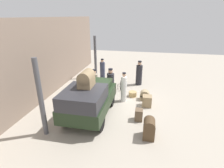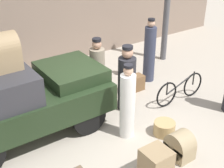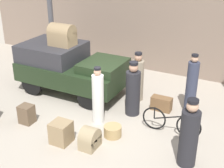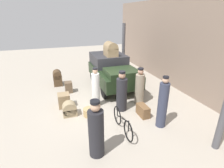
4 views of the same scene
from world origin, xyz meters
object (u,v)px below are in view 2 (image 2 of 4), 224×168
(truck, at_px, (15,98))
(bicycle, at_px, (180,89))
(porter_with_bicycle, at_px, (127,81))
(porter_standing_middle, at_px, (127,104))
(trunk_wicker_pale, at_px, (180,146))
(suitcase_small_leather, at_px, (156,164))
(porter_lifting_near_truck, at_px, (150,53))
(trunk_large_brown, at_px, (133,84))
(wicker_basket, at_px, (164,128))
(porter_carrying_trunk, at_px, (97,71))

(truck, distance_m, bicycle, 4.13)
(porter_with_bicycle, relative_size, porter_standing_middle, 0.98)
(truck, xyz_separation_m, trunk_wicker_pale, (2.34, -2.56, -0.68))
(suitcase_small_leather, bearing_deg, truck, 120.01)
(suitcase_small_leather, bearing_deg, porter_with_bicycle, 65.19)
(truck, relative_size, bicycle, 2.22)
(porter_lifting_near_truck, relative_size, trunk_large_brown, 2.97)
(porter_lifting_near_truck, distance_m, trunk_large_brown, 1.07)
(bicycle, height_order, trunk_wicker_pale, bicycle)
(trunk_wicker_pale, bearing_deg, wicker_basket, 68.89)
(truck, bearing_deg, trunk_large_brown, 2.24)
(porter_carrying_trunk, bearing_deg, wicker_basket, -83.22)
(bicycle, height_order, suitcase_small_leather, bicycle)
(porter_with_bicycle, xyz_separation_m, porter_lifting_near_truck, (1.51, 0.89, 0.11))
(porter_standing_middle, distance_m, trunk_wicker_pale, 1.36)
(porter_lifting_near_truck, xyz_separation_m, trunk_large_brown, (-0.80, -0.28, -0.65))
(wicker_basket, bearing_deg, trunk_large_brown, 70.82)
(porter_lifting_near_truck, height_order, suitcase_small_leather, porter_lifting_near_truck)
(truck, distance_m, porter_with_bicycle, 2.64)
(porter_with_bicycle, xyz_separation_m, suitcase_small_leather, (-1.03, -2.23, -0.46))
(trunk_large_brown, bearing_deg, porter_carrying_trunk, 161.44)
(truck, distance_m, suitcase_small_leather, 3.19)
(porter_carrying_trunk, distance_m, porter_standing_middle, 1.89)
(bicycle, bearing_deg, porter_standing_middle, -169.29)
(porter_with_bicycle, distance_m, suitcase_small_leather, 2.50)
(porter_with_bicycle, height_order, trunk_wicker_pale, porter_with_bicycle)
(bicycle, bearing_deg, trunk_wicker_pale, -136.04)
(porter_standing_middle, bearing_deg, suitcase_small_leather, -104.90)
(wicker_basket, xyz_separation_m, porter_lifting_near_truck, (1.49, 2.25, 0.72))
(truck, relative_size, trunk_large_brown, 5.79)
(truck, height_order, bicycle, truck)
(porter_carrying_trunk, bearing_deg, porter_standing_middle, -103.11)
(bicycle, distance_m, trunk_large_brown, 1.31)
(porter_carrying_trunk, bearing_deg, trunk_large_brown, -18.56)
(bicycle, distance_m, porter_standing_middle, 2.13)
(wicker_basket, height_order, porter_carrying_trunk, porter_carrying_trunk)
(bicycle, bearing_deg, truck, 165.80)
(truck, bearing_deg, suitcase_small_leather, -59.99)
(trunk_wicker_pale, bearing_deg, porter_with_bicycle, 83.01)
(porter_standing_middle, distance_m, suitcase_small_leather, 1.45)
(porter_standing_middle, height_order, trunk_wicker_pale, porter_standing_middle)
(bicycle, bearing_deg, porter_with_bicycle, 159.25)
(porter_with_bicycle, bearing_deg, trunk_wicker_pale, -96.99)
(bicycle, relative_size, porter_standing_middle, 0.96)
(porter_carrying_trunk, xyz_separation_m, suitcase_small_leather, (-0.78, -3.16, -0.45))
(bicycle, relative_size, porter_with_bicycle, 0.98)
(porter_with_bicycle, bearing_deg, porter_carrying_trunk, 104.87)
(truck, distance_m, porter_lifting_near_truck, 4.12)
(porter_carrying_trunk, relative_size, porter_lifting_near_truck, 0.88)
(porter_carrying_trunk, distance_m, porter_with_bicycle, 0.97)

